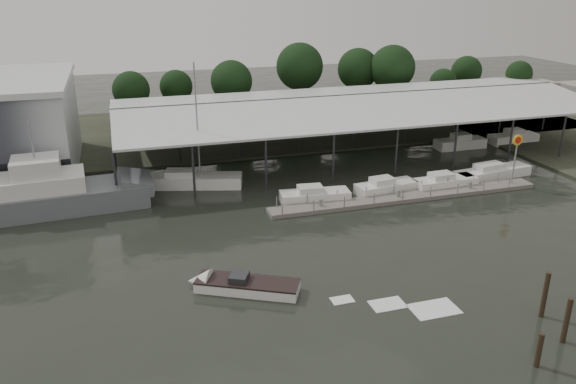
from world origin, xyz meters
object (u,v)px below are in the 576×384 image
object	(u,v)px
grey_trawler	(54,194)
shell_fuel_sign	(516,150)
white_sailboat	(194,180)
speedboat_underway	(238,285)

from	to	relation	value
grey_trawler	shell_fuel_sign	bearing A→B (deg)	-12.69
grey_trawler	white_sailboat	world-z (taller)	white_sailboat
shell_fuel_sign	grey_trawler	xyz separation A→B (m)	(-44.58, 7.15, -2.35)
grey_trawler	speedboat_underway	world-z (taller)	grey_trawler
shell_fuel_sign	grey_trawler	bearing A→B (deg)	170.89
white_sailboat	grey_trawler	bearing A→B (deg)	-153.12
shell_fuel_sign	white_sailboat	size ratio (longest dim) A/B	0.43
speedboat_underway	grey_trawler	bearing A→B (deg)	-27.84
white_sailboat	speedboat_underway	distance (m)	21.73
grey_trawler	speedboat_underway	distance (m)	23.21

